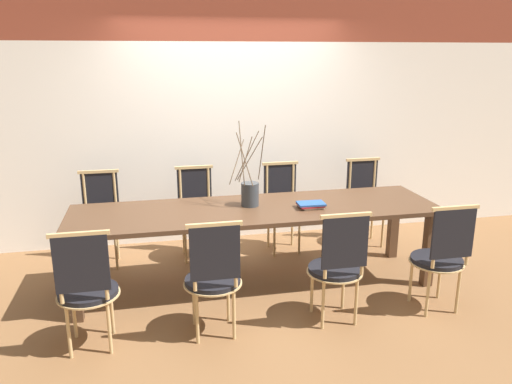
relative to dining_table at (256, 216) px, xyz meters
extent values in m
plane|color=brown|center=(0.00, 0.00, -0.68)|extent=(16.00, 16.00, 0.00)
cube|color=white|center=(0.00, 1.35, 0.44)|extent=(12.00, 0.06, 2.24)
cube|color=#4C3321|center=(0.00, 0.00, 0.06)|extent=(3.35, 0.91, 0.04)
cube|color=#4C3321|center=(-1.57, -0.35, -0.32)|extent=(0.09, 0.09, 0.72)
cube|color=#4C3321|center=(1.57, -0.35, -0.32)|extent=(0.09, 0.09, 0.72)
cube|color=#4C3321|center=(-1.57, 0.35, -0.32)|extent=(0.09, 0.09, 0.72)
cube|color=#4C3321|center=(1.57, 0.35, -0.32)|extent=(0.09, 0.09, 0.72)
cylinder|color=black|center=(-1.41, -0.75, -0.24)|extent=(0.43, 0.43, 0.04)
cylinder|color=tan|center=(-1.41, -0.75, -0.26)|extent=(0.45, 0.45, 0.01)
cylinder|color=tan|center=(-1.55, -0.62, -0.47)|extent=(0.03, 0.03, 0.42)
cylinder|color=tan|center=(-1.27, -0.62, -0.47)|extent=(0.03, 0.03, 0.42)
cylinder|color=tan|center=(-1.55, -0.89, -0.47)|extent=(0.03, 0.03, 0.42)
cylinder|color=tan|center=(-1.27, -0.89, -0.47)|extent=(0.03, 0.03, 0.42)
cylinder|color=tan|center=(-1.56, -0.94, 0.04)|extent=(0.03, 0.03, 0.51)
cylinder|color=tan|center=(-1.26, -0.94, 0.04)|extent=(0.03, 0.03, 0.51)
cube|color=black|center=(-1.41, -0.94, 0.06)|extent=(0.36, 0.02, 0.41)
cube|color=tan|center=(-1.41, -0.94, 0.28)|extent=(0.40, 0.03, 0.03)
cylinder|color=black|center=(-0.50, -0.75, -0.24)|extent=(0.43, 0.43, 0.04)
cylinder|color=tan|center=(-0.50, -0.75, -0.26)|extent=(0.45, 0.45, 0.01)
cylinder|color=tan|center=(-0.64, -0.62, -0.47)|extent=(0.03, 0.03, 0.42)
cylinder|color=tan|center=(-0.36, -0.62, -0.47)|extent=(0.03, 0.03, 0.42)
cylinder|color=tan|center=(-0.64, -0.89, -0.47)|extent=(0.03, 0.03, 0.42)
cylinder|color=tan|center=(-0.36, -0.89, -0.47)|extent=(0.03, 0.03, 0.42)
cylinder|color=tan|center=(-0.65, -0.94, 0.04)|extent=(0.03, 0.03, 0.51)
cylinder|color=tan|center=(-0.35, -0.94, 0.04)|extent=(0.03, 0.03, 0.51)
cube|color=black|center=(-0.50, -0.94, 0.06)|extent=(0.36, 0.02, 0.41)
cube|color=tan|center=(-0.50, -0.94, 0.28)|extent=(0.40, 0.03, 0.03)
cylinder|color=black|center=(0.49, -0.75, -0.24)|extent=(0.43, 0.43, 0.04)
cylinder|color=tan|center=(0.49, -0.75, -0.26)|extent=(0.45, 0.45, 0.01)
cylinder|color=tan|center=(0.35, -0.62, -0.47)|extent=(0.03, 0.03, 0.42)
cylinder|color=tan|center=(0.63, -0.62, -0.47)|extent=(0.03, 0.03, 0.42)
cylinder|color=tan|center=(0.35, -0.89, -0.47)|extent=(0.03, 0.03, 0.42)
cylinder|color=tan|center=(0.63, -0.89, -0.47)|extent=(0.03, 0.03, 0.42)
cylinder|color=tan|center=(0.34, -0.94, 0.04)|extent=(0.03, 0.03, 0.51)
cylinder|color=tan|center=(0.64, -0.94, 0.04)|extent=(0.03, 0.03, 0.51)
cube|color=black|center=(0.49, -0.94, 0.06)|extent=(0.36, 0.02, 0.41)
cube|color=tan|center=(0.49, -0.94, 0.28)|extent=(0.40, 0.03, 0.03)
cylinder|color=black|center=(1.40, -0.75, -0.24)|extent=(0.43, 0.43, 0.04)
cylinder|color=tan|center=(1.40, -0.75, -0.26)|extent=(0.45, 0.45, 0.01)
cylinder|color=tan|center=(1.26, -0.62, -0.47)|extent=(0.03, 0.03, 0.42)
cylinder|color=tan|center=(1.53, -0.62, -0.47)|extent=(0.03, 0.03, 0.42)
cylinder|color=tan|center=(1.26, -0.89, -0.47)|extent=(0.03, 0.03, 0.42)
cylinder|color=tan|center=(1.53, -0.89, -0.47)|extent=(0.03, 0.03, 0.42)
cylinder|color=tan|center=(1.25, -0.94, 0.04)|extent=(0.03, 0.03, 0.51)
cylinder|color=tan|center=(1.55, -0.94, 0.04)|extent=(0.03, 0.03, 0.51)
cube|color=black|center=(1.40, -0.94, 0.06)|extent=(0.36, 0.02, 0.41)
cube|color=tan|center=(1.40, -0.94, 0.28)|extent=(0.40, 0.03, 0.03)
cylinder|color=black|center=(-1.45, 0.75, -0.24)|extent=(0.43, 0.43, 0.04)
cylinder|color=tan|center=(-1.45, 0.75, -0.26)|extent=(0.45, 0.45, 0.01)
cylinder|color=tan|center=(-1.31, 0.62, -0.47)|extent=(0.03, 0.03, 0.42)
cylinder|color=tan|center=(-1.59, 0.62, -0.47)|extent=(0.03, 0.03, 0.42)
cylinder|color=tan|center=(-1.31, 0.89, -0.47)|extent=(0.03, 0.03, 0.42)
cylinder|color=tan|center=(-1.59, 0.89, -0.47)|extent=(0.03, 0.03, 0.42)
cylinder|color=tan|center=(-1.30, 0.94, 0.04)|extent=(0.03, 0.03, 0.51)
cylinder|color=tan|center=(-1.60, 0.94, 0.04)|extent=(0.03, 0.03, 0.51)
cube|color=black|center=(-1.45, 0.94, 0.06)|extent=(0.36, 0.02, 0.41)
cube|color=tan|center=(-1.45, 0.94, 0.28)|extent=(0.40, 0.03, 0.03)
cylinder|color=black|center=(-0.47, 0.75, -0.24)|extent=(0.43, 0.43, 0.04)
cylinder|color=tan|center=(-0.47, 0.75, -0.26)|extent=(0.45, 0.45, 0.01)
cylinder|color=tan|center=(-0.33, 0.62, -0.47)|extent=(0.03, 0.03, 0.42)
cylinder|color=tan|center=(-0.61, 0.62, -0.47)|extent=(0.03, 0.03, 0.42)
cylinder|color=tan|center=(-0.33, 0.89, -0.47)|extent=(0.03, 0.03, 0.42)
cylinder|color=tan|center=(-0.61, 0.89, -0.47)|extent=(0.03, 0.03, 0.42)
cylinder|color=tan|center=(-0.32, 0.94, 0.04)|extent=(0.03, 0.03, 0.51)
cylinder|color=tan|center=(-0.62, 0.94, 0.04)|extent=(0.03, 0.03, 0.51)
cube|color=black|center=(-0.47, 0.94, 0.06)|extent=(0.36, 0.02, 0.41)
cube|color=tan|center=(-0.47, 0.94, 0.28)|extent=(0.40, 0.03, 0.03)
cylinder|color=black|center=(0.47, 0.75, -0.24)|extent=(0.43, 0.43, 0.04)
cylinder|color=tan|center=(0.47, 0.75, -0.26)|extent=(0.45, 0.45, 0.01)
cylinder|color=tan|center=(0.61, 0.62, -0.47)|extent=(0.03, 0.03, 0.42)
cylinder|color=tan|center=(0.33, 0.62, -0.47)|extent=(0.03, 0.03, 0.42)
cylinder|color=tan|center=(0.61, 0.89, -0.47)|extent=(0.03, 0.03, 0.42)
cylinder|color=tan|center=(0.33, 0.89, -0.47)|extent=(0.03, 0.03, 0.42)
cylinder|color=tan|center=(0.62, 0.94, 0.04)|extent=(0.03, 0.03, 0.51)
cylinder|color=tan|center=(0.32, 0.94, 0.04)|extent=(0.03, 0.03, 0.51)
cube|color=black|center=(0.47, 0.94, 0.06)|extent=(0.36, 0.02, 0.41)
cube|color=tan|center=(0.47, 0.94, 0.28)|extent=(0.40, 0.03, 0.03)
cylinder|color=black|center=(1.45, 0.75, -0.24)|extent=(0.43, 0.43, 0.04)
cylinder|color=tan|center=(1.45, 0.75, -0.26)|extent=(0.45, 0.45, 0.01)
cylinder|color=tan|center=(1.59, 0.62, -0.47)|extent=(0.03, 0.03, 0.42)
cylinder|color=tan|center=(1.31, 0.62, -0.47)|extent=(0.03, 0.03, 0.42)
cylinder|color=tan|center=(1.59, 0.89, -0.47)|extent=(0.03, 0.03, 0.42)
cylinder|color=tan|center=(1.31, 0.89, -0.47)|extent=(0.03, 0.03, 0.42)
cylinder|color=tan|center=(1.60, 0.94, 0.04)|extent=(0.03, 0.03, 0.51)
cylinder|color=tan|center=(1.30, 0.94, 0.04)|extent=(0.03, 0.03, 0.51)
cube|color=black|center=(1.45, 0.94, 0.06)|extent=(0.36, 0.02, 0.41)
cube|color=tan|center=(1.45, 0.94, 0.28)|extent=(0.40, 0.03, 0.03)
cylinder|color=#33383D|center=(-0.04, 0.08, 0.19)|extent=(0.16, 0.16, 0.22)
cylinder|color=brown|center=(-0.15, 0.17, 0.48)|extent=(0.18, 0.22, 0.37)
cylinder|color=brown|center=(-0.12, 0.07, 0.58)|extent=(0.03, 0.16, 0.56)
cylinder|color=brown|center=(-0.02, 0.20, 0.50)|extent=(0.24, 0.05, 0.41)
cylinder|color=brown|center=(0.07, 0.09, 0.57)|extent=(0.02, 0.23, 0.54)
cylinder|color=brown|center=(-0.07, 0.15, 0.50)|extent=(0.15, 0.07, 0.41)
cylinder|color=brown|center=(-0.04, 0.19, 0.53)|extent=(0.23, 0.02, 0.46)
cylinder|color=brown|center=(-0.10, 0.02, 0.53)|extent=(0.14, 0.13, 0.47)
cube|color=beige|center=(0.50, -0.10, 0.09)|extent=(0.20, 0.17, 0.02)
cube|color=maroon|center=(0.49, -0.10, 0.11)|extent=(0.23, 0.18, 0.01)
cube|color=#234C8C|center=(0.49, -0.11, 0.12)|extent=(0.25, 0.17, 0.02)
camera|label=1|loc=(-0.90, -4.24, 1.44)|focal=35.00mm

